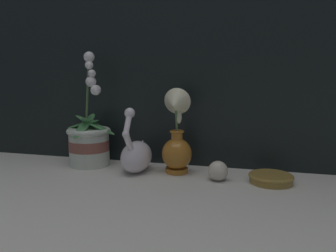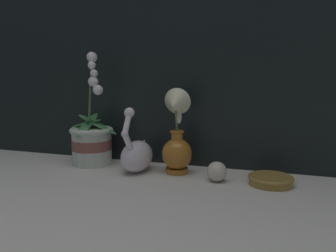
# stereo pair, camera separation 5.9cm
# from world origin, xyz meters

# --- Properties ---
(ground_plane) EXTENTS (2.80, 2.80, 0.00)m
(ground_plane) POSITION_xyz_m (0.00, 0.00, 0.00)
(ground_plane) COLOR beige
(orchid_potted_plant) EXTENTS (0.20, 0.20, 0.41)m
(orchid_potted_plant) POSITION_xyz_m (-0.32, 0.14, 0.09)
(orchid_potted_plant) COLOR beige
(orchid_potted_plant) RESTS_ON ground_plane
(swan_figurine) EXTENTS (0.10, 0.19, 0.22)m
(swan_figurine) POSITION_xyz_m (-0.12, 0.10, 0.06)
(swan_figurine) COLOR white
(swan_figurine) RESTS_ON ground_plane
(blue_vase) EXTENTS (0.10, 0.11, 0.28)m
(blue_vase) POSITION_xyz_m (0.01, 0.12, 0.11)
(blue_vase) COLOR #B26B23
(blue_vase) RESTS_ON ground_plane
(glass_sphere) EXTENTS (0.06, 0.06, 0.06)m
(glass_sphere) POSITION_xyz_m (0.15, 0.07, 0.03)
(glass_sphere) COLOR beige
(glass_sphere) RESTS_ON ground_plane
(amber_dish) EXTENTS (0.13, 0.13, 0.03)m
(amber_dish) POSITION_xyz_m (0.31, 0.09, 0.02)
(amber_dish) COLOR olive
(amber_dish) RESTS_ON ground_plane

